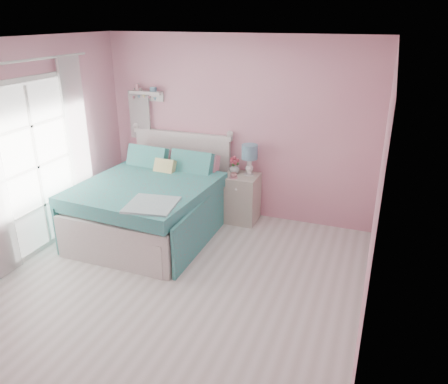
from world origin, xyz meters
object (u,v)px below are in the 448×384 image
Objects in this scene: bed at (153,205)px; vase at (234,168)px; table_lamp at (250,154)px; teacup at (234,175)px; nightstand at (241,198)px.

vase is (0.89, 0.83, 0.37)m from bed.
table_lamp is 4.76× the size of teacup.
bed is at bearing -145.97° from teacup.
bed is at bearing -142.64° from nightstand.
bed is 1.27m from vase.
vase reaches higher than teacup.
nightstand is 0.67m from table_lamp.
teacup is at bearing -73.21° from vase.
table_lamp is at bearing 40.07° from bed.
table_lamp is 2.85× the size of vase.
table_lamp is at bearing 0.83° from vase.
nightstand is at bearing -21.82° from vase.
teacup is (0.06, -0.19, -0.04)m from vase.
teacup is (-0.17, -0.19, -0.28)m from table_lamp.
vase reaches higher than nightstand.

